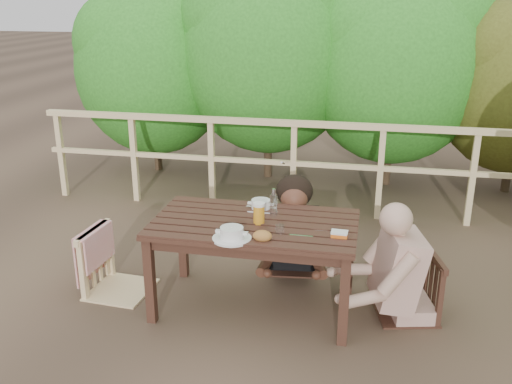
% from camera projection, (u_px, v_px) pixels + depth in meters
% --- Properties ---
extents(ground, '(60.00, 60.00, 0.00)m').
position_uv_depth(ground, '(255.00, 306.00, 4.28)').
color(ground, brown).
rests_on(ground, ground).
extents(table, '(1.47, 0.83, 0.68)m').
position_uv_depth(table, '(255.00, 265.00, 4.17)').
color(table, '#331D14').
rests_on(table, ground).
extents(chair_left, '(0.51, 0.51, 0.96)m').
position_uv_depth(chair_left, '(117.00, 236.00, 4.34)').
color(chair_left, '#D7B985').
rests_on(chair_left, ground).
extents(chair_far, '(0.50, 0.50, 0.90)m').
position_uv_depth(chair_far, '(294.00, 218.00, 4.75)').
color(chair_far, '#331D14').
rests_on(chair_far, ground).
extents(chair_right, '(0.52, 0.52, 0.88)m').
position_uv_depth(chair_right, '(410.00, 260.00, 4.04)').
color(chair_right, '#331D14').
rests_on(chair_right, ground).
extents(woman, '(0.61, 0.72, 1.34)m').
position_uv_depth(woman, '(295.00, 193.00, 4.69)').
color(woman, black).
rests_on(woman, ground).
extents(diner_right, '(0.83, 0.73, 1.43)m').
position_uv_depth(diner_right, '(418.00, 224.00, 3.94)').
color(diner_right, tan).
rests_on(diner_right, ground).
extents(railing, '(5.60, 0.10, 1.01)m').
position_uv_depth(railing, '(294.00, 167.00, 5.96)').
color(railing, '#D7B985').
rests_on(railing, ground).
extents(hedge_row, '(6.60, 1.60, 3.80)m').
position_uv_depth(hedge_row, '(345.00, 25.00, 6.53)').
color(hedge_row, '#2A731F').
rests_on(hedge_row, ground).
extents(soup_near, '(0.27, 0.27, 0.09)m').
position_uv_depth(soup_near, '(232.00, 233.00, 3.77)').
color(soup_near, white).
rests_on(soup_near, table).
extents(soup_far, '(0.24, 0.24, 0.08)m').
position_uv_depth(soup_far, '(261.00, 205.00, 4.29)').
color(soup_far, silver).
rests_on(soup_far, table).
extents(bread_roll, '(0.13, 0.10, 0.08)m').
position_uv_depth(bread_roll, '(262.00, 236.00, 3.74)').
color(bread_roll, olive).
rests_on(bread_roll, table).
extents(beer_glass, '(0.08, 0.08, 0.16)m').
position_uv_depth(beer_glass, '(259.00, 214.00, 4.01)').
color(beer_glass, orange).
rests_on(beer_glass, table).
extents(bottle, '(0.05, 0.05, 0.23)m').
position_uv_depth(bottle, '(274.00, 203.00, 4.11)').
color(bottle, silver).
rests_on(bottle, table).
extents(tumbler, '(0.06, 0.06, 0.07)m').
position_uv_depth(tumbler, '(280.00, 230.00, 3.84)').
color(tumbler, silver).
rests_on(tumbler, table).
extents(butter_tub, '(0.12, 0.09, 0.05)m').
position_uv_depth(butter_tub, '(339.00, 235.00, 3.80)').
color(butter_tub, white).
rests_on(butter_tub, table).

